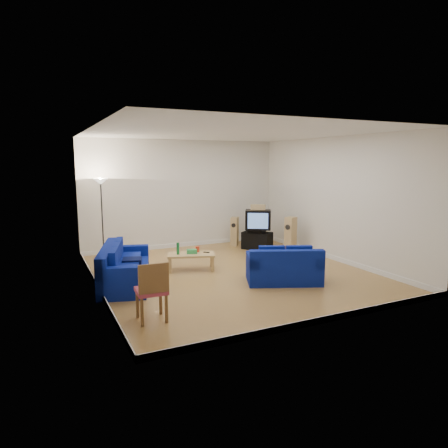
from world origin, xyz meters
name	(u,v)px	position (x,y,z in m)	size (l,w,h in m)	color
room	(232,207)	(0.00, 0.00, 1.54)	(6.01, 6.51, 3.21)	brown
sofa_three_seat	(123,271)	(-2.46, 0.20, 0.30)	(1.47, 2.29, 0.82)	navy
sofa_loveseat	(284,269)	(0.69, -1.14, 0.29)	(1.76, 1.40, 0.77)	navy
coffee_table	(191,256)	(-0.75, 0.66, 0.35)	(1.22, 0.88, 0.40)	tan
bottle	(178,248)	(-1.05, 0.72, 0.54)	(0.07, 0.07, 0.28)	#197233
tissue_box	(192,251)	(-0.73, 0.66, 0.45)	(0.24, 0.13, 0.10)	green
red_canister	(197,249)	(-0.55, 0.75, 0.47)	(0.10, 0.10, 0.13)	red
remote	(207,252)	(-0.37, 0.59, 0.41)	(0.15, 0.05, 0.02)	black
tv_stand	(257,241)	(1.83, 1.97, 0.25)	(0.83, 0.46, 0.51)	black
av_receiver	(257,230)	(1.84, 1.99, 0.56)	(0.45, 0.36, 0.10)	black
television	(258,220)	(1.82, 1.91, 0.89)	(0.90, 0.83, 0.56)	black
centre_speaker	(258,207)	(1.86, 1.99, 1.25)	(0.42, 0.17, 0.15)	tan
speaker_left	(235,231)	(1.46, 2.70, 0.44)	(0.33, 0.33, 0.89)	tan
speaker_right	(290,235)	(2.45, 1.16, 0.51)	(0.37, 0.33, 1.02)	tan
floor_lamp	(101,193)	(-2.45, 2.70, 1.77)	(0.37, 0.37, 2.14)	black
dining_chair	(152,289)	(-2.42, -2.00, 0.56)	(0.50, 0.50, 1.00)	brown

